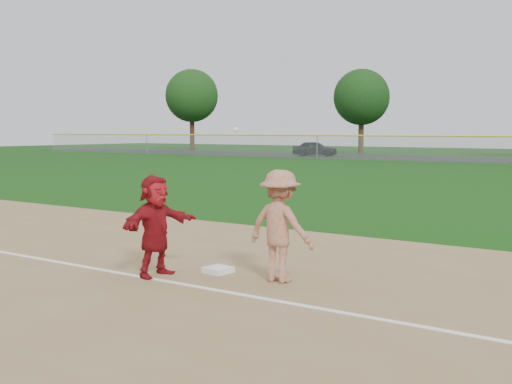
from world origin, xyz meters
The scene contains 8 objects.
ground centered at (0.00, 0.00, 0.00)m, with size 160.00×160.00×0.00m, color #11400C.
foul_line centered at (0.00, -0.80, 0.03)m, with size 60.00×0.10×0.01m, color white.
first_base centered at (0.10, 0.19, 0.07)m, with size 0.42×0.42×0.09m, color white.
base_runner centered at (-0.61, -0.59, 0.87)m, with size 1.58×0.50×1.70m, color maroon.
car_left centered at (-22.82, 44.72, 0.72)m, with size 1.67×4.16×1.42m, color black.
first_base_play centered at (1.33, 0.24, 0.92)m, with size 1.43×0.71×2.49m.
tree_0 centered at (-44.00, 52.00, 6.59)m, with size 6.40×6.40×9.81m.
tree_1 centered at (-22.00, 53.00, 5.83)m, with size 5.80×5.80×8.75m.
Camera 1 is at (6.75, -8.36, 2.46)m, focal length 45.00 mm.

